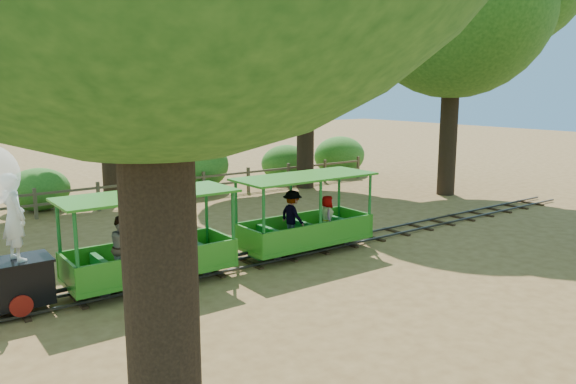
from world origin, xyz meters
TOP-DOWN VIEW (x-y plane):
  - ground at (0.00, 0.00)m, footprint 90.00×90.00m
  - track at (0.00, 0.00)m, footprint 22.00×1.00m
  - carriage_front at (-4.51, -0.04)m, footprint 3.63×1.48m
  - carriage_rear at (-0.38, -0.01)m, footprint 3.63×1.48m
  - oak_ne at (5.47, 7.58)m, footprint 7.83×6.89m
  - fence at (0.00, 8.00)m, footprint 18.10×0.10m
  - shrub_west at (-4.61, 9.30)m, footprint 2.11×1.62m
  - shrub_mid_w at (1.17, 9.30)m, footprint 3.11×2.39m
  - shrub_mid_e at (5.80, 9.30)m, footprint 2.35×1.81m
  - shrub_east at (9.00, 9.30)m, footprint 2.67×2.05m

SIDE VIEW (x-z plane):
  - ground at x=0.00m, z-range 0.00..0.00m
  - track at x=0.00m, z-range 0.02..0.12m
  - fence at x=0.00m, z-range 0.08..1.08m
  - shrub_west at x=-4.61m, z-range 0.00..1.46m
  - carriage_rear at x=-0.38m, z-range -0.14..1.75m
  - carriage_front at x=-4.51m, z-range -0.13..1.75m
  - shrub_mid_e at x=5.80m, z-range 0.00..1.63m
  - shrub_east at x=9.00m, z-range 0.00..1.85m
  - shrub_mid_w at x=1.17m, z-range 0.00..2.15m
  - oak_ne at x=5.47m, z-range 1.83..11.13m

